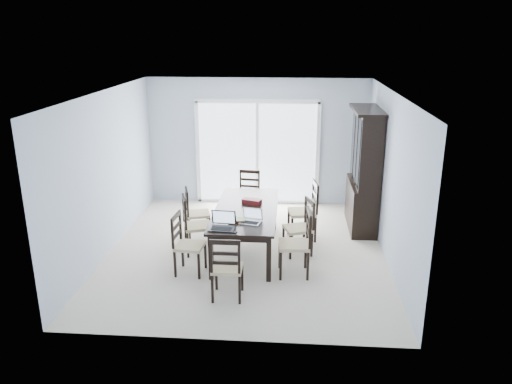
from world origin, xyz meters
TOP-DOWN VIEW (x-y plane):
  - floor at (0.00, 0.00)m, footprint 5.00×5.00m
  - ceiling at (0.00, 0.00)m, footprint 5.00×5.00m
  - back_wall at (0.00, 2.50)m, footprint 4.50×0.02m
  - wall_left at (-2.25, 0.00)m, footprint 0.02×5.00m
  - wall_right at (2.25, 0.00)m, footprint 0.02×5.00m
  - balcony at (0.00, 3.50)m, footprint 4.50×2.00m
  - railing at (0.00, 4.50)m, footprint 4.50×0.06m
  - dining_table at (0.00, 0.00)m, footprint 1.00×2.20m
  - china_hutch at (2.02, 1.25)m, footprint 0.50×1.38m
  - sliding_door at (0.00, 2.48)m, footprint 2.52×0.05m
  - chair_left_near at (-0.86, -0.81)m, footprint 0.45×0.44m
  - chair_left_mid at (-0.88, -0.10)m, footprint 0.54×0.53m
  - chair_left_far at (-0.99, 0.56)m, footprint 0.49×0.48m
  - chair_right_near at (0.88, -0.74)m, footprint 0.48×0.47m
  - chair_right_mid at (0.92, 0.02)m, footprint 0.52×0.51m
  - chair_right_far at (1.02, 0.64)m, footprint 0.52×0.51m
  - chair_end_near at (-0.12, -1.58)m, footprint 0.40×0.42m
  - chair_end_far at (-0.10, 1.57)m, footprint 0.45×0.46m
  - laptop_dark at (-0.27, -0.90)m, footprint 0.38×0.28m
  - laptop_silver at (0.12, -0.62)m, footprint 0.35×0.28m
  - book_stack at (-0.09, -0.56)m, footprint 0.26×0.21m
  - cell_phone at (-0.10, -1.00)m, footprint 0.14×0.11m
  - game_box at (0.07, 0.26)m, footprint 0.34×0.25m
  - hot_tub at (-0.82, 3.61)m, footprint 2.06×1.85m

SIDE VIEW (x-z plane):
  - balcony at x=0.00m, z-range -0.10..0.00m
  - floor at x=0.00m, z-range 0.00..0.00m
  - hot_tub at x=-0.82m, z-range 0.00..1.04m
  - chair_left_far at x=-0.99m, z-range 0.03..1.05m
  - railing at x=0.00m, z-range 0.00..1.10m
  - chair_right_mid at x=0.92m, z-range 0.03..1.10m
  - chair_left_near at x=-0.86m, z-range 0.03..1.10m
  - chair_end_near at x=-0.12m, z-range 0.03..1.10m
  - chair_end_far at x=-0.10m, z-range 0.03..1.11m
  - chair_left_mid at x=-0.88m, z-range 0.03..1.15m
  - chair_right_near at x=0.88m, z-range 0.03..1.20m
  - chair_right_far at x=1.02m, z-range 0.03..1.22m
  - dining_table at x=0.00m, z-range 0.30..1.05m
  - cell_phone at x=-0.10m, z-range 0.75..0.76m
  - book_stack at x=-0.09m, z-range 0.75..0.79m
  - game_box at x=0.07m, z-range 0.75..0.83m
  - laptop_silver at x=0.12m, z-range 0.70..0.91m
  - laptop_dark at x=-0.27m, z-range 0.69..0.94m
  - china_hutch at x=2.02m, z-range -0.03..2.17m
  - sliding_door at x=0.00m, z-range 0.00..2.18m
  - back_wall at x=0.00m, z-range 0.00..2.60m
  - wall_left at x=-2.25m, z-range 0.00..2.60m
  - wall_right at x=2.25m, z-range 0.00..2.60m
  - ceiling at x=0.00m, z-range 2.60..2.60m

